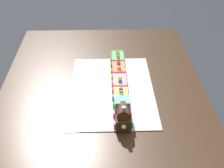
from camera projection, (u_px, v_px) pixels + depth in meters
The scene contains 8 objects.
dining_table at pixel (103, 107), 1.62m from camera, with size 1.40×1.00×0.74m.
cake_board at pixel (112, 89), 1.57m from camera, with size 0.60×0.40×0.00m, color silver.
cake_locomotive at pixel (123, 113), 1.34m from camera, with size 0.14×0.08×0.12m.
cake_car_gondola_lemon at pixel (121, 98), 1.45m from camera, with size 0.10×0.08×0.07m.
cake_car_hopper_bubblegum at pixel (120, 84), 1.55m from camera, with size 0.10×0.08×0.07m.
cake_car_tanker_coral at pixel (119, 71), 1.65m from camera, with size 0.10×0.08×0.07m.
cake_car_caboose_mint_green at pixel (118, 59), 1.75m from camera, with size 0.10×0.08×0.07m.
birthday_candle at pixel (119, 59), 1.61m from camera, with size 0.01×0.01×0.05m.
Camera 1 is at (-1.28, -0.01, 1.64)m, focal length 51.43 mm.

